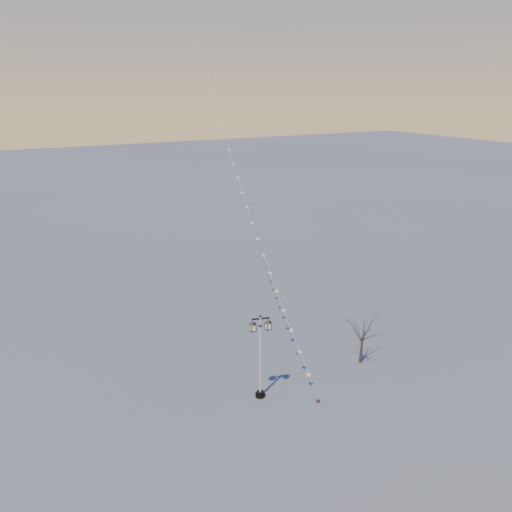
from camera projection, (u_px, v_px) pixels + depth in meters
ground at (297, 403)px, 27.99m from camera, size 300.00×300.00×0.00m
street_lamp at (260, 353)px, 27.55m from camera, size 1.38×0.75×5.60m
bare_tree at (363, 331)px, 31.33m from camera, size 2.15×2.15×3.57m
kite_train at (233, 141)px, 42.24m from camera, size 9.07×41.35×27.37m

